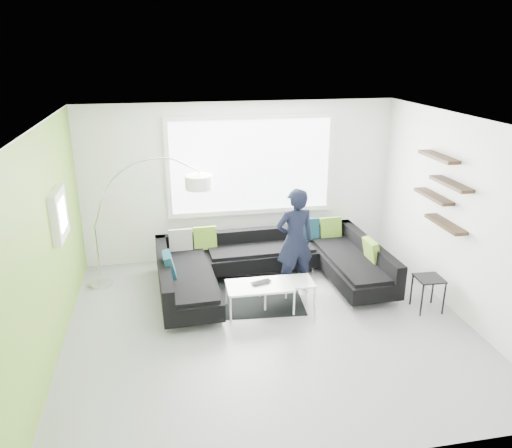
{
  "coord_description": "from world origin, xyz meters",
  "views": [
    {
      "loc": [
        -1.31,
        -5.93,
        3.69
      ],
      "look_at": [
        -0.01,
        0.9,
        1.18
      ],
      "focal_mm": 35.0,
      "sensor_mm": 36.0,
      "label": 1
    }
  ],
  "objects_px": {
    "sectional_sofa": "(271,268)",
    "person": "(295,240)",
    "coffee_table": "(273,294)",
    "laptop": "(263,284)",
    "arc_lamp": "(94,226)",
    "side_table": "(427,294)"
  },
  "relations": [
    {
      "from": "sectional_sofa",
      "to": "person",
      "type": "xyz_separation_m",
      "value": [
        0.34,
        -0.14,
        0.5
      ]
    },
    {
      "from": "sectional_sofa",
      "to": "coffee_table",
      "type": "bearing_deg",
      "value": -101.69
    },
    {
      "from": "laptop",
      "to": "coffee_table",
      "type": "bearing_deg",
      "value": 3.37
    },
    {
      "from": "arc_lamp",
      "to": "side_table",
      "type": "distance_m",
      "value": 5.16
    },
    {
      "from": "sectional_sofa",
      "to": "arc_lamp",
      "type": "relative_size",
      "value": 1.76
    },
    {
      "from": "coffee_table",
      "to": "laptop",
      "type": "relative_size",
      "value": 3.49
    },
    {
      "from": "person",
      "to": "laptop",
      "type": "distance_m",
      "value": 0.92
    },
    {
      "from": "arc_lamp",
      "to": "person",
      "type": "height_order",
      "value": "arc_lamp"
    },
    {
      "from": "side_table",
      "to": "person",
      "type": "xyz_separation_m",
      "value": [
        -1.75,
        0.99,
        0.58
      ]
    },
    {
      "from": "arc_lamp",
      "to": "side_table",
      "type": "xyz_separation_m",
      "value": [
        4.8,
        -1.72,
        -0.77
      ]
    },
    {
      "from": "laptop",
      "to": "sectional_sofa",
      "type": "bearing_deg",
      "value": 48.87
    },
    {
      "from": "coffee_table",
      "to": "sectional_sofa",
      "type": "bearing_deg",
      "value": 81.45
    },
    {
      "from": "side_table",
      "to": "person",
      "type": "height_order",
      "value": "person"
    },
    {
      "from": "arc_lamp",
      "to": "person",
      "type": "bearing_deg",
      "value": -14.93
    },
    {
      "from": "coffee_table",
      "to": "side_table",
      "type": "xyz_separation_m",
      "value": [
        2.19,
        -0.53,
        0.06
      ]
    },
    {
      "from": "coffee_table",
      "to": "side_table",
      "type": "bearing_deg",
      "value": -12.8
    },
    {
      "from": "arc_lamp",
      "to": "side_table",
      "type": "bearing_deg",
      "value": -21.26
    },
    {
      "from": "coffee_table",
      "to": "arc_lamp",
      "type": "relative_size",
      "value": 0.6
    },
    {
      "from": "side_table",
      "to": "laptop",
      "type": "bearing_deg",
      "value": 169.14
    },
    {
      "from": "side_table",
      "to": "coffee_table",
      "type": "bearing_deg",
      "value": 166.48
    },
    {
      "from": "side_table",
      "to": "arc_lamp",
      "type": "bearing_deg",
      "value": 160.33
    },
    {
      "from": "coffee_table",
      "to": "person",
      "type": "xyz_separation_m",
      "value": [
        0.44,
        0.47,
        0.63
      ]
    }
  ]
}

